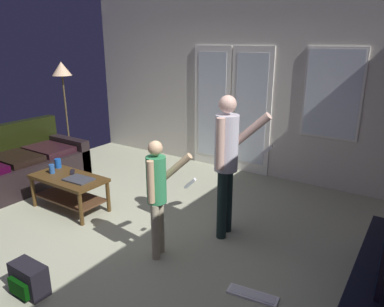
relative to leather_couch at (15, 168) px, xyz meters
The scene contains 14 objects.
ground_plane 2.35m from the leather_couch, ahead, with size 5.86×5.55×0.02m, color #9EA085.
wall_back_with_doors 3.64m from the leather_couch, 47.05° to the left, with size 5.86×0.09×2.91m.
leather_couch is the anchor object (origin of this frame).
coffee_table 1.30m from the leather_couch, ahead, with size 1.00×0.51×0.45m.
tv_stand 4.90m from the leather_couch, ahead, with size 0.42×1.69×0.40m.
person_adult 3.38m from the leather_couch, ahead, with size 0.56×0.47×1.58m.
person_child 2.96m from the leather_couch, ahead, with size 0.41×0.41×1.21m.
floor_lamp 1.79m from the leather_couch, 105.05° to the left, with size 0.33×0.33×1.76m.
backpack 2.70m from the leather_couch, 29.34° to the right, with size 0.35×0.21×0.28m.
loose_keyboard 4.00m from the leather_couch, ahead, with size 0.45×0.18×0.02m.
laptop_closed 1.52m from the leather_couch, ahead, with size 0.34×0.24×0.02m, color #393B41.
cup_near_edge 1.05m from the leather_couch, ahead, with size 0.07×0.07×0.12m, color #265191.
cup_by_laptop 0.94m from the leather_couch, ahead, with size 0.08×0.08×0.13m, color #15489D.
tv_remote_black 1.24m from the leather_couch, ahead, with size 0.17×0.05×0.02m, color black.
Camera 1 is at (2.65, -2.52, 2.10)m, focal length 33.69 mm.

